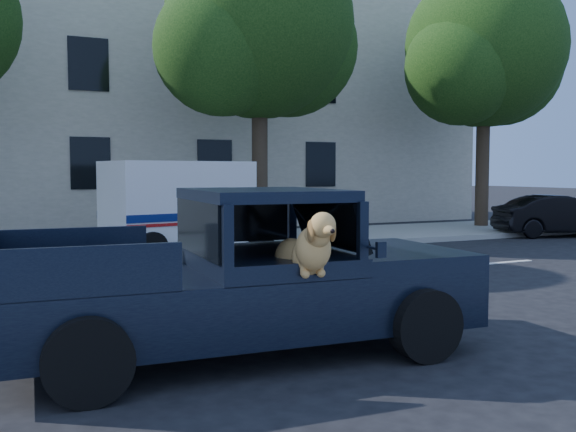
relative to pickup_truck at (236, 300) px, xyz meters
name	(u,v)px	position (x,y,z in m)	size (l,w,h in m)	color
ground	(179,345)	(-0.44, 0.64, -0.60)	(120.00, 120.00, 0.00)	black
far_sidewalk	(76,249)	(-0.44, 9.84, -0.52)	(60.00, 4.00, 0.15)	gray
lane_stripes	(239,284)	(1.56, 4.04, -0.59)	(21.60, 0.14, 0.01)	silver
street_tree_mid	(260,34)	(4.60, 10.26, 5.12)	(6.00, 5.20, 8.60)	#332619
street_tree_right	(485,57)	(12.60, 10.26, 5.12)	(6.00, 5.20, 8.60)	#332619
building_main	(134,100)	(2.56, 17.14, 3.90)	(26.00, 6.00, 9.00)	beige
pickup_truck	(236,300)	(0.00, 0.00, 0.00)	(5.02, 2.65, 1.76)	black
mail_truck	(189,214)	(1.96, 8.40, 0.36)	(4.24, 2.62, 2.18)	silver
parked_sedan	(559,216)	(13.17, 7.57, 0.02)	(3.76, 1.31, 1.24)	black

